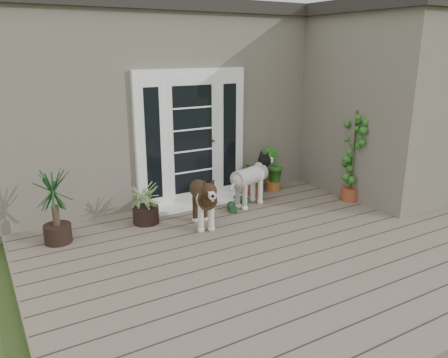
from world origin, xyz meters
TOP-DOWN VIEW (x-y plane):
  - deck at (0.00, 0.40)m, footprint 6.20×4.60m
  - house_main at (0.00, 4.65)m, footprint 7.40×4.00m
  - roof_main at (0.00, 4.65)m, footprint 7.60×4.20m
  - house_wing at (2.90, 1.50)m, footprint 1.60×2.40m
  - roof_wing at (2.90, 1.50)m, footprint 1.80×2.60m
  - door_unit at (-0.20, 2.60)m, footprint 1.90×0.14m
  - door_step at (-0.20, 2.40)m, footprint 1.60×0.40m
  - brindle_dog at (-0.57, 1.54)m, footprint 0.56×0.90m
  - white_dog at (0.48, 1.94)m, footprint 0.94×0.62m
  - spider_plant at (-1.23, 2.07)m, footprint 0.67×0.67m
  - yucca at (-2.46, 2.02)m, footprint 0.72×0.72m
  - herb_a at (0.86, 2.40)m, footprint 0.57×0.57m
  - herb_b at (1.30, 2.40)m, footprint 0.52×0.52m
  - herb_c at (2.38, 2.11)m, footprint 0.38×0.38m
  - sapling at (2.07, 1.29)m, footprint 0.60×0.60m
  - clog_left at (0.47, 2.13)m, footprint 0.22×0.35m
  - clog_right at (0.11, 1.87)m, footprint 0.25×0.35m

SIDE VIEW (x-z plane):
  - deck at x=0.00m, z-range 0.00..0.12m
  - door_step at x=-0.20m, z-range 0.12..0.17m
  - clog_right at x=0.11m, z-range 0.12..0.22m
  - clog_left at x=0.47m, z-range 0.12..0.22m
  - herb_a at x=0.86m, z-range 0.12..0.67m
  - herb_b at x=1.30m, z-range 0.12..0.68m
  - herb_c at x=2.38m, z-range 0.12..0.68m
  - spider_plant at x=-1.23m, z-range 0.12..0.79m
  - brindle_dog at x=-0.57m, z-range 0.12..0.82m
  - white_dog at x=0.48m, z-range 0.12..0.84m
  - yucca at x=-2.46m, z-range 0.12..1.09m
  - sapling at x=2.07m, z-range 0.12..1.68m
  - door_unit at x=-0.20m, z-range 0.12..2.27m
  - house_main at x=0.00m, z-range 0.00..3.10m
  - house_wing at x=2.90m, z-range 0.00..3.10m
  - roof_main at x=0.00m, z-range 3.10..3.30m
  - roof_wing at x=2.90m, z-range 3.10..3.30m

